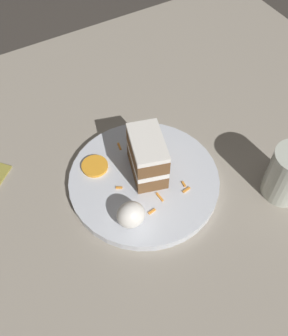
% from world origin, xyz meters
% --- Properties ---
extents(ground_plane, '(6.00, 6.00, 0.00)m').
position_xyz_m(ground_plane, '(0.00, 0.00, 0.00)').
color(ground_plane, '#38332D').
rests_on(ground_plane, ground).
extents(dining_table, '(1.24, 0.96, 0.02)m').
position_xyz_m(dining_table, '(0.00, 0.00, 0.01)').
color(dining_table, gray).
rests_on(dining_table, ground).
extents(plate, '(0.29, 0.29, 0.02)m').
position_xyz_m(plate, '(-0.01, -0.06, 0.03)').
color(plate, silver).
rests_on(plate, dining_table).
extents(cake_slice, '(0.09, 0.11, 0.09)m').
position_xyz_m(cake_slice, '(-0.00, -0.04, 0.08)').
color(cake_slice, brown).
rests_on(cake_slice, plate).
extents(cream_dollop, '(0.05, 0.05, 0.05)m').
position_xyz_m(cream_dollop, '(-0.08, -0.13, 0.06)').
color(cream_dollop, white).
rests_on(cream_dollop, plate).
extents(orange_garnish, '(0.05, 0.05, 0.01)m').
position_xyz_m(orange_garnish, '(-0.09, 0.01, 0.04)').
color(orange_garnish, orange).
rests_on(orange_garnish, plate).
extents(carrot_shreds_scatter, '(0.12, 0.18, 0.00)m').
position_xyz_m(carrot_shreds_scatter, '(-0.01, -0.08, 0.04)').
color(carrot_shreds_scatter, orange).
rests_on(carrot_shreds_scatter, plate).
extents(drinking_glass, '(0.08, 0.08, 0.11)m').
position_xyz_m(drinking_glass, '(0.21, -0.20, 0.07)').
color(drinking_glass, beige).
rests_on(drinking_glass, dining_table).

